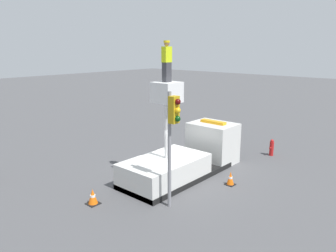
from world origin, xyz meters
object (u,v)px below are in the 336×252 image
worker (167,61)px  traffic_cone_curbside (230,179)px  bucket_truck (186,157)px  traffic_light_pole (173,127)px  fire_hydrant (272,148)px  traffic_cone_rear (93,197)px

worker → traffic_cone_curbside: worker is taller
bucket_truck → worker: worker is taller
traffic_light_pole → bucket_truck: bearing=30.0°
bucket_truck → traffic_light_pole: (-3.16, -1.83, 2.36)m
fire_hydrant → traffic_cone_curbside: size_ratio=1.53×
traffic_cone_rear → traffic_cone_curbside: 6.14m
worker → traffic_cone_rear: size_ratio=2.74×
traffic_cone_curbside → bucket_truck: bearing=95.6°
bucket_truck → traffic_cone_curbside: size_ratio=10.85×
bucket_truck → worker: bearing=180.0°
traffic_light_pole → traffic_cone_curbside: traffic_light_pole is taller
fire_hydrant → traffic_cone_rear: 10.84m
traffic_light_pole → fire_hydrant: (8.60, -0.15, -2.75)m
worker → fire_hydrant: 8.76m
fire_hydrant → traffic_cone_rear: bearing=165.5°
traffic_cone_rear → traffic_cone_curbside: (5.29, -3.12, -0.00)m
traffic_light_pole → fire_hydrant: bearing=-1.0°
fire_hydrant → traffic_cone_rear: size_ratio=1.52×
traffic_light_pole → traffic_cone_rear: size_ratio=7.15×
bucket_truck → traffic_light_pole: bearing=-150.0°
traffic_cone_rear → traffic_cone_curbside: traffic_cone_rear is taller
bucket_truck → fire_hydrant: (5.44, -1.98, -0.39)m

